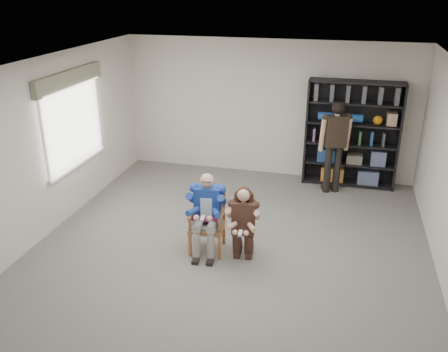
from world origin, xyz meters
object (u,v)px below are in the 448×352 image
(seated_man, at_px, (207,213))
(bookshelf, at_px, (352,134))
(kneeling_woman, at_px, (243,225))
(standing_man, at_px, (334,148))
(armchair, at_px, (207,222))

(seated_man, relative_size, bookshelf, 0.60)
(kneeling_woman, relative_size, bookshelf, 0.55)
(seated_man, height_order, standing_man, standing_man)
(armchair, bearing_deg, seated_man, -95.66)
(armchair, distance_m, kneeling_woman, 0.60)
(armchair, height_order, seated_man, seated_man)
(seated_man, distance_m, standing_man, 3.22)
(bookshelf, bearing_deg, kneeling_woman, -113.90)
(seated_man, relative_size, kneeling_woman, 1.09)
(armchair, distance_m, bookshelf, 3.81)
(kneeling_woman, distance_m, bookshelf, 3.63)
(bookshelf, bearing_deg, seated_man, -122.73)
(seated_man, xyz_separation_m, bookshelf, (2.04, 3.17, 0.42))
(armchair, relative_size, kneeling_woman, 0.84)
(kneeling_woman, xyz_separation_m, bookshelf, (1.46, 3.29, 0.47))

